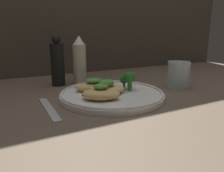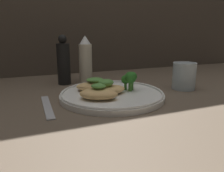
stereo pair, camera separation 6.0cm
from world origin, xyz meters
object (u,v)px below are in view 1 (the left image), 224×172
object	(u,v)px
plate	(112,94)
sauce_bottle	(80,61)
broccoli_bunch	(129,78)
drinking_glass	(178,75)
pepper_grinder	(58,63)

from	to	relation	value
plate	sauce_bottle	size ratio (longest dim) A/B	1.71
plate	broccoli_bunch	distance (cm)	7.02
broccoli_bunch	sauce_bottle	size ratio (longest dim) A/B	0.33
sauce_bottle	drinking_glass	xyz separation A→B (cm)	(26.41, -21.45, -3.76)
plate	broccoli_bunch	xyz separation A→B (cm)	(5.75, 0.54, 3.99)
broccoli_bunch	pepper_grinder	distance (cm)	26.30
drinking_glass	plate	bearing A→B (deg)	-178.64
broccoli_bunch	drinking_glass	world-z (taller)	drinking_glass
plate	sauce_bottle	world-z (taller)	sauce_bottle
broccoli_bunch	plate	bearing A→B (deg)	-174.59
broccoli_bunch	drinking_glass	distance (cm)	19.37
sauce_bottle	plate	bearing A→B (deg)	-86.62
sauce_bottle	drinking_glass	size ratio (longest dim) A/B	1.97
sauce_bottle	drinking_glass	distance (cm)	34.23
plate	sauce_bottle	xyz separation A→B (cm)	(-1.30, 22.05, 7.04)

